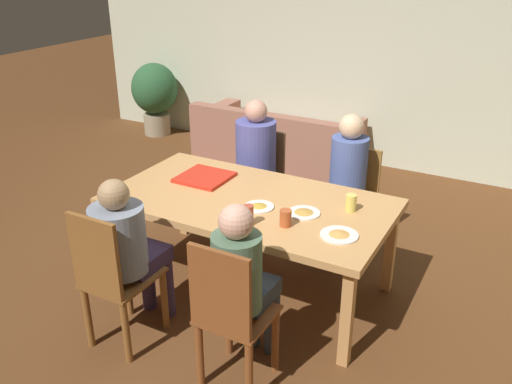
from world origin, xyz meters
TOP-DOWN VIEW (x-y plane):
  - ground_plane at (0.00, 0.00)m, footprint 20.00×20.00m
  - back_wall at (0.00, 3.04)m, footprint 7.87×0.12m
  - dining_table at (0.00, 0.00)m, footprint 2.04×1.10m
  - chair_0 at (-0.43, -1.01)m, footprint 0.39×0.46m
  - person_0 at (-0.43, -0.85)m, footprint 0.34×0.55m
  - chair_1 at (0.42, 1.02)m, footprint 0.45×0.46m
  - person_1 at (0.42, 0.87)m, footprint 0.31×0.53m
  - chair_2 at (0.42, -0.98)m, footprint 0.40×0.40m
  - person_2 at (0.42, -0.83)m, footprint 0.29×0.50m
  - chair_3 at (-0.43, 0.96)m, footprint 0.42×0.39m
  - person_3 at (-0.43, 0.83)m, footprint 0.36×0.54m
  - pizza_box_0 at (-0.49, 0.16)m, footprint 0.38×0.38m
  - plate_0 at (0.45, -0.03)m, footprint 0.22×0.22m
  - plate_1 at (0.77, -0.21)m, footprint 0.24×0.24m
  - plate_2 at (0.13, -0.09)m, footprint 0.21×0.21m
  - drinking_glass_0 at (0.19, -0.35)m, footprint 0.07×0.07m
  - drinking_glass_1 at (0.71, 0.17)m, footprint 0.08×0.08m
  - drinking_glass_2 at (0.41, -0.25)m, footprint 0.08×0.08m
  - couch at (-0.98, 2.41)m, footprint 1.91×0.89m
  - potted_plant at (-2.98, 2.67)m, footprint 0.62×0.62m

SIDE VIEW (x-z plane):
  - ground_plane at x=0.00m, z-range 0.00..0.00m
  - couch at x=-0.98m, z-range -0.09..0.63m
  - chair_1 at x=0.42m, z-range 0.05..0.91m
  - chair_3 at x=-0.43m, z-range 0.04..0.95m
  - chair_2 at x=0.42m, z-range 0.02..1.01m
  - chair_0 at x=-0.43m, z-range 0.01..1.01m
  - potted_plant at x=-2.98m, z-range 0.09..1.07m
  - dining_table at x=0.00m, z-range 0.31..1.06m
  - person_0 at x=-0.43m, z-range 0.11..1.26m
  - person_2 at x=0.42m, z-range 0.10..1.27m
  - person_1 at x=0.42m, z-range 0.10..1.31m
  - person_3 at x=-0.43m, z-range 0.11..1.33m
  - plate_2 at x=0.13m, z-range 0.75..0.77m
  - plate_1 at x=0.77m, z-range 0.75..0.77m
  - plate_0 at x=0.45m, z-range 0.75..0.77m
  - pizza_box_0 at x=-0.49m, z-range 0.75..0.78m
  - drinking_glass_2 at x=0.41m, z-range 0.75..0.86m
  - drinking_glass_1 at x=0.71m, z-range 0.75..0.87m
  - drinking_glass_0 at x=0.19m, z-range 0.75..0.89m
  - back_wall at x=0.00m, z-range 0.00..2.80m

